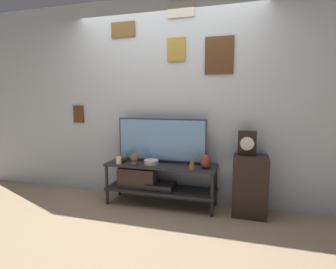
{
  "coord_description": "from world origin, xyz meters",
  "views": [
    {
      "loc": [
        1.0,
        -2.88,
        1.36
      ],
      "look_at": [
        0.1,
        0.25,
        0.93
      ],
      "focal_mm": 28.0,
      "sensor_mm": 36.0,
      "label": 1
    }
  ],
  "objects_px": {
    "vase_wide_bowl": "(151,162)",
    "candle_jar": "(119,160)",
    "television": "(161,140)",
    "mantel_clock": "(247,143)",
    "vase_round_glass": "(123,158)",
    "vase_urn_stoneware": "(205,161)",
    "decorative_bust": "(134,158)",
    "vase_slim_bronze": "(192,161)"
  },
  "relations": [
    {
      "from": "vase_round_glass",
      "to": "decorative_bust",
      "type": "xyz_separation_m",
      "value": [
        0.21,
        -0.1,
        0.02
      ]
    },
    {
      "from": "vase_wide_bowl",
      "to": "vase_round_glass",
      "type": "distance_m",
      "value": 0.41
    },
    {
      "from": "television",
      "to": "vase_slim_bronze",
      "type": "height_order",
      "value": "television"
    },
    {
      "from": "vase_round_glass",
      "to": "candle_jar",
      "type": "relative_size",
      "value": 1.2
    },
    {
      "from": "vase_urn_stoneware",
      "to": "vase_round_glass",
      "type": "height_order",
      "value": "vase_urn_stoneware"
    },
    {
      "from": "vase_urn_stoneware",
      "to": "mantel_clock",
      "type": "relative_size",
      "value": 0.58
    },
    {
      "from": "vase_slim_bronze",
      "to": "decorative_bust",
      "type": "distance_m",
      "value": 0.75
    },
    {
      "from": "vase_round_glass",
      "to": "candle_jar",
      "type": "bearing_deg",
      "value": -88.3
    },
    {
      "from": "vase_urn_stoneware",
      "to": "decorative_bust",
      "type": "xyz_separation_m",
      "value": [
        -0.89,
        -0.07,
        -0.0
      ]
    },
    {
      "from": "television",
      "to": "vase_urn_stoneware",
      "type": "height_order",
      "value": "television"
    },
    {
      "from": "vase_wide_bowl",
      "to": "candle_jar",
      "type": "xyz_separation_m",
      "value": [
        -0.41,
        -0.1,
        0.02
      ]
    },
    {
      "from": "television",
      "to": "vase_wide_bowl",
      "type": "distance_m",
      "value": 0.32
    },
    {
      "from": "vase_urn_stoneware",
      "to": "candle_jar",
      "type": "distance_m",
      "value": 1.1
    },
    {
      "from": "vase_round_glass",
      "to": "vase_wide_bowl",
      "type": "bearing_deg",
      "value": -3.86
    },
    {
      "from": "television",
      "to": "candle_jar",
      "type": "xyz_separation_m",
      "value": [
        -0.49,
        -0.25,
        -0.25
      ]
    },
    {
      "from": "television",
      "to": "decorative_bust",
      "type": "height_order",
      "value": "television"
    },
    {
      "from": "television",
      "to": "vase_urn_stoneware",
      "type": "distance_m",
      "value": 0.66
    },
    {
      "from": "vase_round_glass",
      "to": "mantel_clock",
      "type": "xyz_separation_m",
      "value": [
        1.57,
        0.11,
        0.25
      ]
    },
    {
      "from": "vase_urn_stoneware",
      "to": "vase_wide_bowl",
      "type": "xyz_separation_m",
      "value": [
        -0.69,
        0.0,
        -0.05
      ]
    },
    {
      "from": "vase_round_glass",
      "to": "decorative_bust",
      "type": "bearing_deg",
      "value": -26.49
    },
    {
      "from": "vase_urn_stoneware",
      "to": "television",
      "type": "bearing_deg",
      "value": 165.58
    },
    {
      "from": "candle_jar",
      "to": "decorative_bust",
      "type": "distance_m",
      "value": 0.21
    },
    {
      "from": "vase_slim_bronze",
      "to": "mantel_clock",
      "type": "xyz_separation_m",
      "value": [
        0.62,
        0.23,
        0.2
      ]
    },
    {
      "from": "television",
      "to": "vase_wide_bowl",
      "type": "height_order",
      "value": "television"
    },
    {
      "from": "television",
      "to": "vase_wide_bowl",
      "type": "relative_size",
      "value": 6.4
    },
    {
      "from": "television",
      "to": "mantel_clock",
      "type": "xyz_separation_m",
      "value": [
        1.07,
        -0.02,
        0.01
      ]
    },
    {
      "from": "candle_jar",
      "to": "vase_urn_stoneware",
      "type": "bearing_deg",
      "value": 4.94
    },
    {
      "from": "vase_urn_stoneware",
      "to": "vase_wide_bowl",
      "type": "bearing_deg",
      "value": 179.87
    },
    {
      "from": "vase_urn_stoneware",
      "to": "decorative_bust",
      "type": "bearing_deg",
      "value": -175.27
    },
    {
      "from": "vase_slim_bronze",
      "to": "candle_jar",
      "type": "height_order",
      "value": "vase_slim_bronze"
    },
    {
      "from": "vase_wide_bowl",
      "to": "decorative_bust",
      "type": "height_order",
      "value": "decorative_bust"
    },
    {
      "from": "vase_round_glass",
      "to": "television",
      "type": "bearing_deg",
      "value": 14.16
    },
    {
      "from": "mantel_clock",
      "to": "vase_wide_bowl",
      "type": "bearing_deg",
      "value": -173.22
    },
    {
      "from": "television",
      "to": "mantel_clock",
      "type": "relative_size",
      "value": 4.09
    },
    {
      "from": "decorative_bust",
      "to": "vase_urn_stoneware",
      "type": "bearing_deg",
      "value": 4.73
    },
    {
      "from": "vase_wide_bowl",
      "to": "candle_jar",
      "type": "height_order",
      "value": "candle_jar"
    },
    {
      "from": "vase_wide_bowl",
      "to": "vase_slim_bronze",
      "type": "xyz_separation_m",
      "value": [
        0.54,
        -0.09,
        0.07
      ]
    },
    {
      "from": "candle_jar",
      "to": "vase_round_glass",
      "type": "bearing_deg",
      "value": 91.7
    },
    {
      "from": "decorative_bust",
      "to": "mantel_clock",
      "type": "bearing_deg",
      "value": 8.89
    },
    {
      "from": "television",
      "to": "decorative_bust",
      "type": "relative_size",
      "value": 8.09
    },
    {
      "from": "television",
      "to": "mantel_clock",
      "type": "distance_m",
      "value": 1.07
    },
    {
      "from": "vase_urn_stoneware",
      "to": "mantel_clock",
      "type": "bearing_deg",
      "value": 16.49
    }
  ]
}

